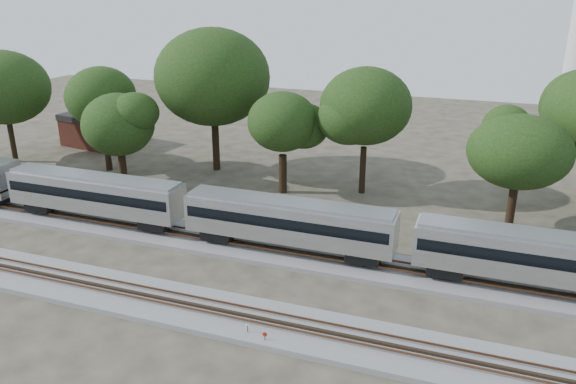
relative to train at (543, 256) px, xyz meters
name	(u,v)px	position (x,y,z in m)	size (l,w,h in m)	color
ground	(211,282)	(-22.76, -6.00, -3.18)	(160.00, 160.00, 0.00)	#383328
track_far	(244,246)	(-22.76, 0.00, -2.98)	(160.00, 5.00, 0.73)	slate
track_near	(184,306)	(-22.76, -10.00, -2.98)	(160.00, 5.00, 0.73)	slate
train	(543,256)	(0.00, 0.00, 0.00)	(126.83, 3.09, 4.55)	silver
switch_stand_red	(265,337)	(-15.99, -11.94, -2.59)	(0.29, 0.08, 0.93)	#512D19
switch_stand_white	(248,329)	(-17.31, -11.55, -2.55)	(0.31, 0.07, 0.98)	#512D19
switch_lever	(294,343)	(-14.31, -11.33, -3.03)	(0.50, 0.30, 0.30)	#512D19
brick_building	(99,129)	(-54.73, 23.12, -1.00)	(10.03, 7.88, 4.33)	brown
tree_0	(3,88)	(-59.72, 12.93, 6.07)	(9.42, 9.42, 13.28)	black
tree_1	(101,97)	(-46.60, 14.10, 5.59)	(8.93, 8.93, 12.59)	black
tree_2	(118,125)	(-42.07, 10.65, 3.47)	(6.78, 6.78, 9.57)	black
tree_3	(213,77)	(-34.56, 18.62, 7.80)	(11.17, 11.17, 15.75)	black
tree_4	(283,122)	(-24.36, 13.86, 4.49)	(7.81, 7.81, 11.02)	black
tree_5	(366,106)	(-16.42, 16.64, 6.12)	(9.47, 9.47, 13.35)	black
tree_6	(519,152)	(-1.77, 11.88, 4.04)	(7.36, 7.36, 10.38)	black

